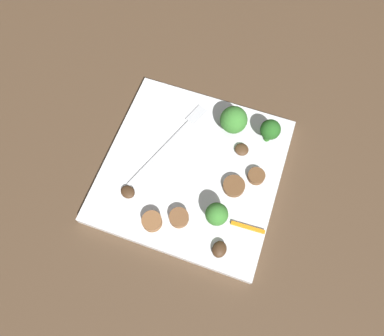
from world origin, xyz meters
TOP-DOWN VIEW (x-y plane):
  - ground_plane at (0.00, 0.00)m, footprint 1.40×1.40m
  - plate at (0.00, 0.00)m, footprint 0.27×0.27m
  - fork at (0.04, 0.04)m, footprint 0.17×0.07m
  - broccoli_floret_0 at (-0.07, -0.06)m, footprint 0.03×0.03m
  - broccoli_floret_1 at (0.09, -0.10)m, footprint 0.03×0.03m
  - broccoli_floret_2 at (0.09, -0.04)m, footprint 0.04×0.04m
  - sausage_slice_0 at (-0.08, -0.01)m, footprint 0.04×0.04m
  - sausage_slice_1 at (-0.01, -0.07)m, footprint 0.05×0.05m
  - sausage_slice_2 at (-0.10, 0.03)m, footprint 0.03×0.03m
  - sausage_slice_3 at (0.02, -0.10)m, footprint 0.03×0.03m
  - mushroom_0 at (-0.07, 0.08)m, footprint 0.03×0.03m
  - mushroom_1 at (0.05, -0.06)m, footprint 0.03×0.03m
  - mushroom_2 at (-0.11, -0.08)m, footprint 0.03×0.02m
  - pepper_strip_1 at (-0.06, -0.11)m, footprint 0.01×0.05m

SIDE VIEW (x-z plane):
  - ground_plane at x=0.00m, z-range 0.00..0.00m
  - plate at x=0.00m, z-range 0.00..0.02m
  - fork at x=0.04m, z-range 0.02..0.02m
  - pepper_strip_1 at x=-0.06m, z-range 0.02..0.02m
  - mushroom_0 at x=-0.07m, z-range 0.02..0.03m
  - mushroom_1 at x=0.05m, z-range 0.02..0.03m
  - sausage_slice_1 at x=-0.01m, z-range 0.02..0.03m
  - sausage_slice_3 at x=0.02m, z-range 0.02..0.03m
  - mushroom_2 at x=-0.11m, z-range 0.02..0.03m
  - sausage_slice_0 at x=-0.08m, z-range 0.02..0.03m
  - sausage_slice_2 at x=-0.10m, z-range 0.02..0.03m
  - broccoli_floret_0 at x=-0.07m, z-range 0.02..0.07m
  - broccoli_floret_1 at x=0.09m, z-range 0.02..0.07m
  - broccoli_floret_2 at x=0.09m, z-range 0.02..0.07m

